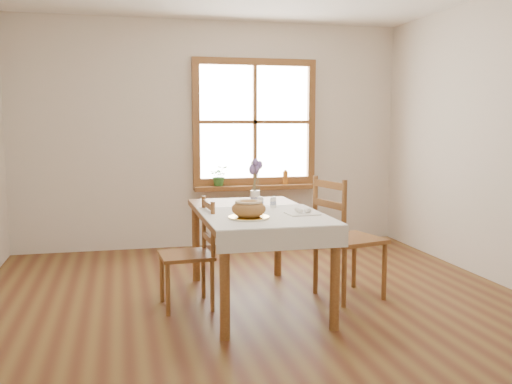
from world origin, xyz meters
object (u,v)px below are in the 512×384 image
Objects in this scene: chair_left at (186,254)px; bread_plate at (249,218)px; chair_right at (350,237)px; flower_vase at (255,197)px; dining_table at (256,221)px.

chair_left reaches higher than bread_plate.
chair_right is 1.04m from bread_plate.
chair_right reaches higher than flower_vase.
flower_vase is (0.11, 0.47, 0.13)m from dining_table.
flower_vase reaches higher than bread_plate.
chair_left is (-0.56, 0.01, -0.24)m from dining_table.
chair_right is 10.76× the size of flower_vase.
bread_plate reaches higher than dining_table.
dining_table is at bearing 72.61° from chair_right.
bread_plate is (0.41, -0.42, 0.34)m from chair_left.
chair_right is at bearing 84.17° from chair_left.
chair_left is 0.85× the size of chair_right.
flower_vase is (-0.68, 0.52, 0.29)m from chair_right.
dining_table is at bearing -102.63° from flower_vase.
bread_plate is at bearing -106.26° from flower_vase.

